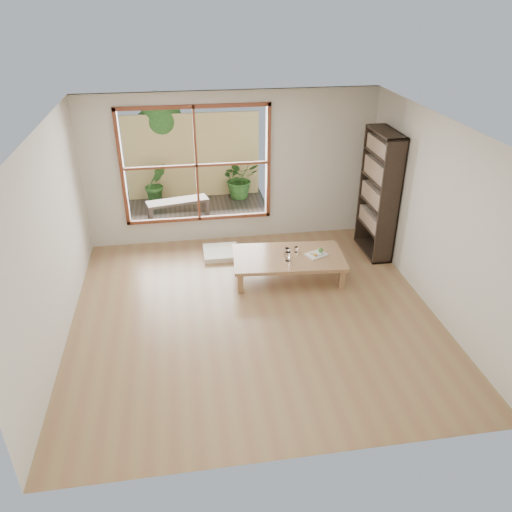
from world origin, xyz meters
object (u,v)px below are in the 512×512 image
Objects in this scene: low_table at (288,259)px; food_tray at (317,254)px; bookshelf at (379,195)px; garden_bench at (178,203)px.

low_table is 0.45m from food_tray.
food_tray is at bearing 0.51° from low_table.
bookshelf reaches higher than low_table.
food_tray is (-1.18, -0.66, -0.65)m from bookshelf.
food_tray is 0.30× the size of garden_bench.
low_table is at bearing 153.10° from food_tray.
low_table is 1.89m from bookshelf.
garden_bench is (-1.66, 2.52, 0.01)m from low_table.
garden_bench is at bearing 150.18° from bookshelf.
low_table is at bearing -158.82° from bookshelf.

